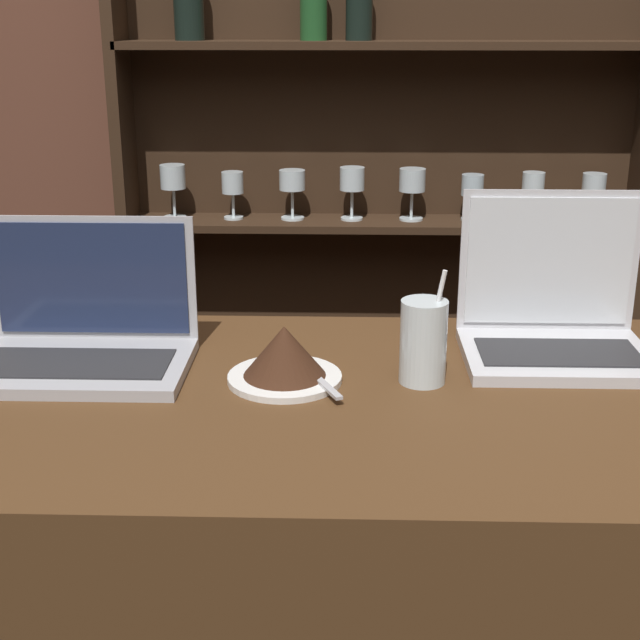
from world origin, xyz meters
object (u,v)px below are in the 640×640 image
object	(u,v)px
laptop_near	(83,334)
water_glass	(423,342)
laptop_far	(554,318)
cake_plate	(285,356)

from	to	relation	value
laptop_near	water_glass	distance (m)	0.53
laptop_near	water_glass	bearing A→B (deg)	-6.32
water_glass	laptop_far	bearing A→B (deg)	30.34
laptop_far	water_glass	distance (m)	0.26
laptop_near	laptop_far	bearing A→B (deg)	5.41
cake_plate	water_glass	bearing A→B (deg)	1.41
laptop_near	cake_plate	xyz separation A→B (m)	(0.32, -0.06, -0.01)
laptop_far	cake_plate	size ratio (longest dim) A/B	1.65
cake_plate	water_glass	world-z (taller)	water_glass
laptop_near	laptop_far	distance (m)	0.75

